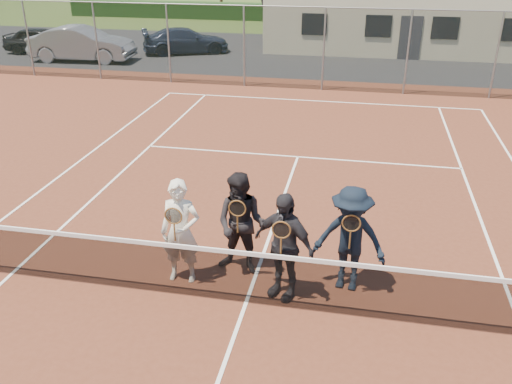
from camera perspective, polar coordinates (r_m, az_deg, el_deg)
ground at (r=27.38m, az=8.15°, el=13.91°), size 220.00×220.00×0.00m
court_surface at (r=8.74m, az=-1.04°, el=-11.62°), size 30.00×30.00×0.02m
tarmac_carpark at (r=27.88m, az=-0.33°, el=14.37°), size 40.00×12.00×0.01m
hedge_row at (r=39.14m, az=9.47°, el=17.99°), size 40.00×1.20×1.10m
car_a at (r=29.79m, az=-21.59°, el=14.62°), size 3.75×1.55×1.27m
car_b at (r=27.23m, az=-17.86°, el=14.61°), size 4.83×1.94×1.56m
car_c at (r=28.12m, az=-7.40°, el=15.52°), size 4.56×3.32×1.23m
court_markings at (r=8.73m, az=-1.04°, el=-11.54°), size 11.03×23.83×0.01m
tennis_net at (r=8.43m, az=-1.07°, el=-8.74°), size 11.68×0.08×1.10m
perimeter_fence at (r=20.72m, az=7.14°, el=14.67°), size 30.07×0.07×3.02m
player_a at (r=8.89m, az=-7.94°, el=-4.17°), size 0.68×0.52×1.80m
player_b at (r=9.04m, az=-1.55°, el=-3.40°), size 0.97×0.81×1.80m
player_c at (r=8.44m, az=2.91°, el=-5.67°), size 1.14×0.83×1.80m
player_d at (r=8.73m, az=9.86°, el=-4.91°), size 1.25×0.84×1.80m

